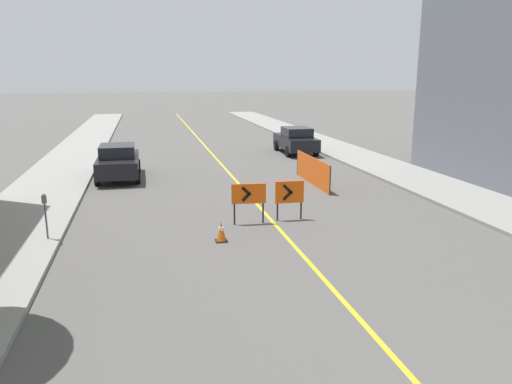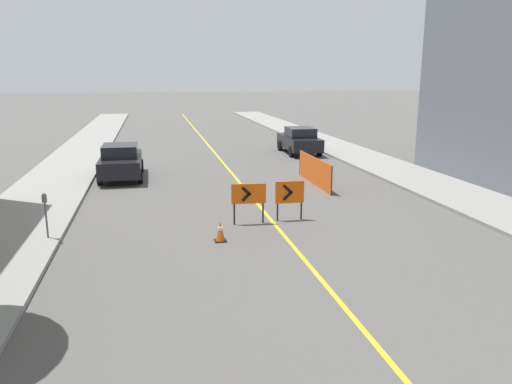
{
  "view_description": "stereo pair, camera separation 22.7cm",
  "coord_description": "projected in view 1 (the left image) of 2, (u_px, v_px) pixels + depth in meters",
  "views": [
    {
      "loc": [
        -3.94,
        7.1,
        4.67
      ],
      "look_at": [
        -0.53,
        22.33,
        1.0
      ],
      "focal_mm": 35.0,
      "sensor_mm": 36.0,
      "label": 1
    },
    {
      "loc": [
        -3.71,
        7.05,
        4.67
      ],
      "look_at": [
        -0.53,
        22.33,
        1.0
      ],
      "focal_mm": 35.0,
      "sensor_mm": 36.0,
      "label": 2
    }
  ],
  "objects": [
    {
      "name": "traffic_cone_third",
      "position": [
        221.0,
        232.0,
        14.29
      ],
      "size": [
        0.34,
        0.34,
        0.59
      ],
      "color": "black",
      "rests_on": "ground_plane"
    },
    {
      "name": "sidewalk_right",
      "position": [
        350.0,
        154.0,
        29.9
      ],
      "size": [
        3.19,
        69.57,
        0.13
      ],
      "color": "gray",
      "rests_on": "ground_plane"
    },
    {
      "name": "parked_car_curb_mid",
      "position": [
        296.0,
        140.0,
        30.32
      ],
      "size": [
        1.94,
        4.34,
        1.59
      ],
      "rotation": [
        0.0,
        0.0,
        -0.02
      ],
      "color": "black",
      "rests_on": "ground_plane"
    },
    {
      "name": "sidewalk_left",
      "position": [
        68.0,
        164.0,
        26.49
      ],
      "size": [
        3.19,
        69.57,
        0.13
      ],
      "color": "gray",
      "rests_on": "ground_plane"
    },
    {
      "name": "safety_mesh_fence",
      "position": [
        312.0,
        171.0,
        21.75
      ],
      "size": [
        0.06,
        4.35,
        1.2
      ],
      "rotation": [
        0.0,
        0.0,
        1.57
      ],
      "color": "#EF560C",
      "rests_on": "ground_plane"
    },
    {
      "name": "parking_meter_near_curb",
      "position": [
        45.0,
        207.0,
        13.99
      ],
      "size": [
        0.12,
        0.11,
        1.32
      ],
      "color": "#4C4C51",
      "rests_on": "sidewalk_left"
    },
    {
      "name": "lane_stripe",
      "position": [
        217.0,
        160.0,
        28.21
      ],
      "size": [
        0.12,
        69.57,
        0.01
      ],
      "color": "gold",
      "rests_on": "ground_plane"
    },
    {
      "name": "arrow_barricade_primary",
      "position": [
        249.0,
        195.0,
        15.84
      ],
      "size": [
        1.1,
        0.14,
        1.32
      ],
      "rotation": [
        0.0,
        0.0,
        -0.07
      ],
      "color": "#EF560C",
      "rests_on": "ground_plane"
    },
    {
      "name": "arrow_barricade_secondary",
      "position": [
        289.0,
        194.0,
        16.29
      ],
      "size": [
        0.95,
        0.1,
        1.31
      ],
      "rotation": [
        0.0,
        0.0,
        -0.03
      ],
      "color": "#EF560C",
      "rests_on": "ground_plane"
    },
    {
      "name": "parked_car_curb_near",
      "position": [
        118.0,
        162.0,
        22.84
      ],
      "size": [
        1.93,
        4.3,
        1.59
      ],
      "rotation": [
        0.0,
        0.0,
        -0.0
      ],
      "color": "black",
      "rests_on": "ground_plane"
    }
  ]
}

